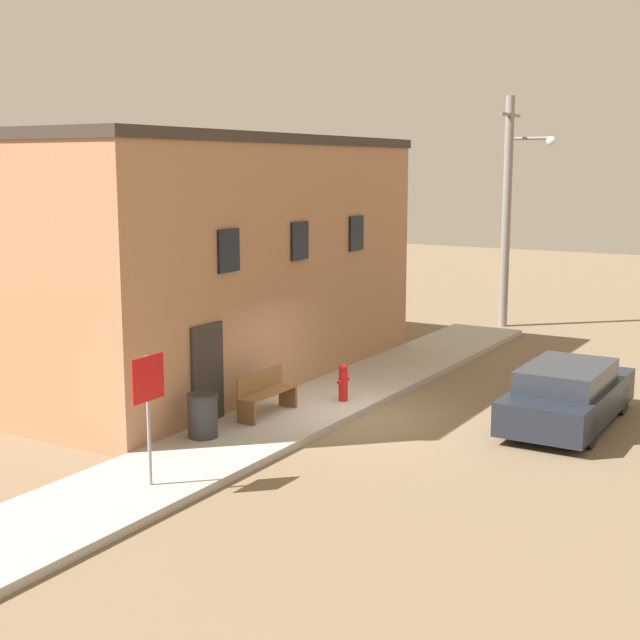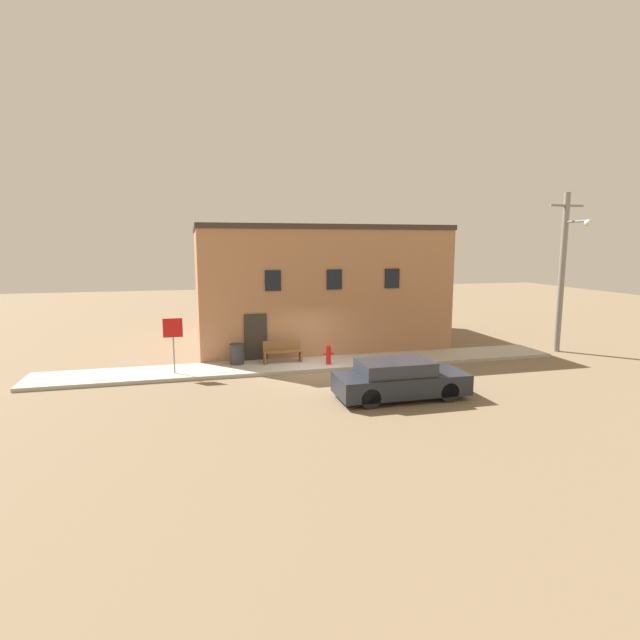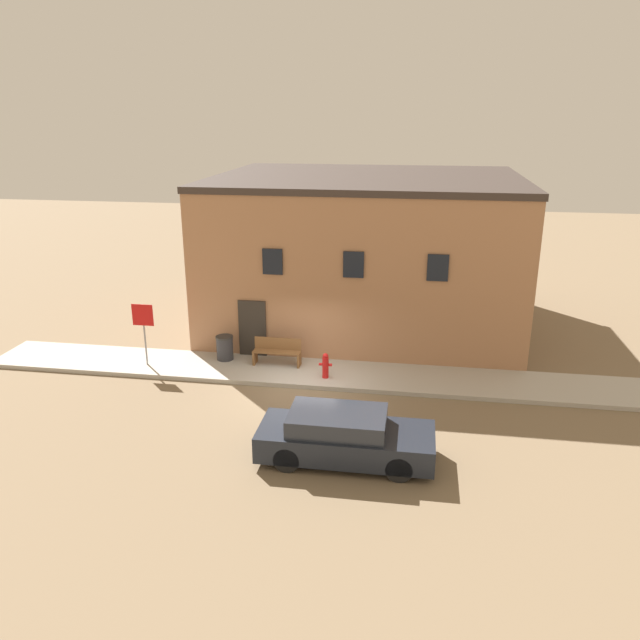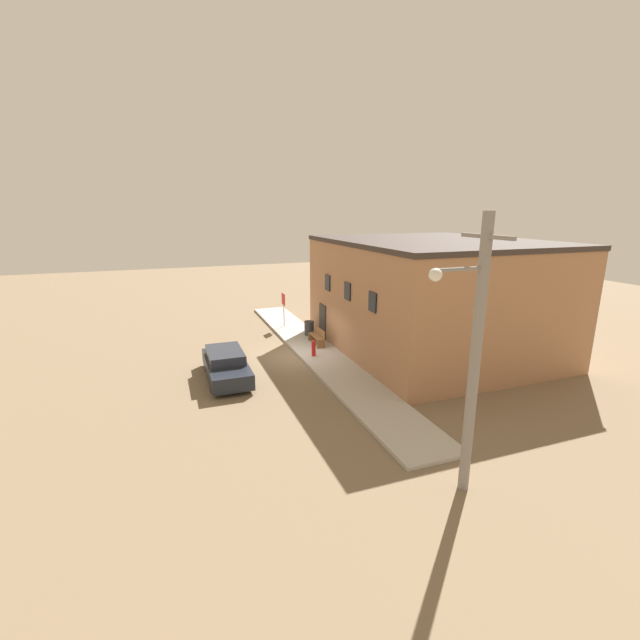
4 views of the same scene
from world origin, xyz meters
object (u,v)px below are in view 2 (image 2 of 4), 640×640
fire_hydrant (329,354)px  parked_car (400,380)px  bench (282,352)px  trash_bin (237,354)px  stop_sign (173,335)px  utility_pole (563,269)px

fire_hydrant → parked_car: 4.88m
bench → trash_bin: 1.95m
fire_hydrant → bench: bearing=154.5°
bench → parked_car: size_ratio=0.37×
bench → trash_bin: size_ratio=1.91×
trash_bin → parked_car: (4.97, -5.76, 0.07)m
stop_sign → trash_bin: bearing=19.6°
utility_pole → fire_hydrant: bearing=-178.6°
utility_pole → stop_sign: bearing=-179.5°
parked_car → utility_pole: bearing=25.4°
stop_sign → trash_bin: 2.92m
bench → utility_pole: bearing=-2.5°
fire_hydrant → utility_pole: size_ratio=0.11×
fire_hydrant → bench: size_ratio=0.52×
stop_sign → utility_pole: bearing=0.5°
stop_sign → utility_pole: size_ratio=0.29×
trash_bin → fire_hydrant: bearing=-15.3°
stop_sign → parked_car: bearing=-32.9°
fire_hydrant → trash_bin: trash_bin is taller
bench → trash_bin: bench is taller
bench → stop_sign: bearing=-170.5°
fire_hydrant → bench: (-1.83, 0.87, 0.04)m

